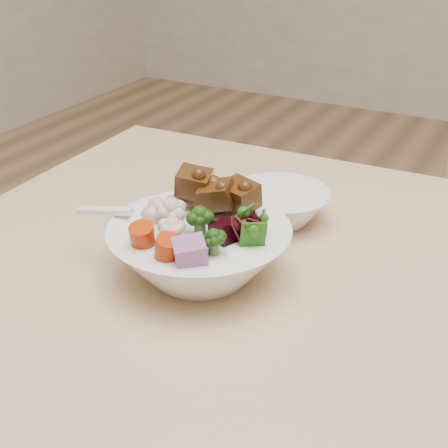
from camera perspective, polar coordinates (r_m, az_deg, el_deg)
The scene contains 3 objects.
food_bowl at distance 0.70m, azimuth -2.07°, elevation -2.17°, with size 0.20×0.20×0.11m.
soup_spoon at distance 0.71m, azimuth -8.40°, elevation 0.44°, with size 0.10×0.03×0.02m.
side_bowl at distance 0.82m, azimuth 5.15°, elevation 1.62°, with size 0.13×0.13×0.04m, color white, non-canonical shape.
Camera 1 is at (0.04, -0.55, 1.11)m, focal length 50.00 mm.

